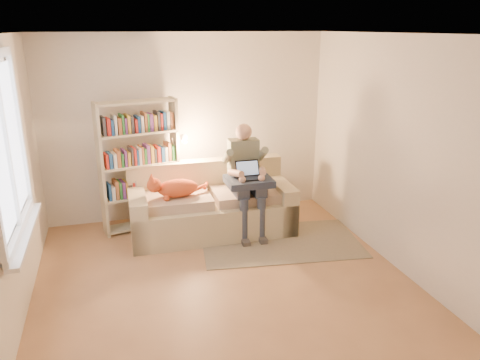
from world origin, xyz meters
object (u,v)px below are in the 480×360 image
object	(u,v)px
sofa	(211,208)
laptop	(248,174)
cat	(172,188)
bookshelf	(139,159)
person	(246,173)

from	to	relation	value
sofa	laptop	size ratio (longest dim) A/B	6.85
cat	bookshelf	distance (m)	0.66
person	cat	xyz separation A→B (m)	(-0.97, 0.04, -0.13)
person	laptop	xyz separation A→B (m)	(-0.01, -0.12, 0.03)
person	bookshelf	bearing A→B (deg)	159.19
sofa	bookshelf	world-z (taller)	bookshelf
person	cat	size ratio (longest dim) A/B	1.84
bookshelf	laptop	bearing A→B (deg)	-38.42
person	bookshelf	xyz separation A→B (m)	(-1.33, 0.53, 0.14)
cat	laptop	xyz separation A→B (m)	(0.96, -0.16, 0.16)
cat	laptop	bearing A→B (deg)	-8.33
bookshelf	sofa	bearing A→B (deg)	-34.54
sofa	person	bearing A→B (deg)	-19.49
person	cat	bearing A→B (deg)	178.74
sofa	bookshelf	xyz separation A→B (m)	(-0.88, 0.36, 0.65)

